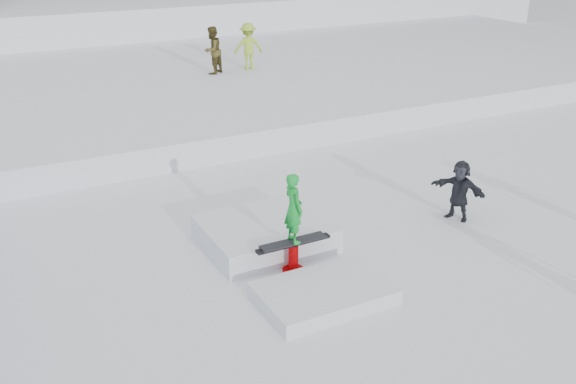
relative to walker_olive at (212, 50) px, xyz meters
name	(u,v)px	position (x,y,z in m)	size (l,w,h in m)	color
ground	(313,285)	(-3.79, -14.76, -1.73)	(120.00, 120.00, 0.00)	white
snow_berm	(52,21)	(-3.79, 15.24, -0.53)	(60.00, 14.00, 2.40)	white
snow_midrise	(113,87)	(-3.79, 1.24, -1.33)	(50.00, 18.00, 0.80)	white
walker_olive	(212,50)	(0.00, 0.00, 0.00)	(0.90, 0.71, 1.86)	#483E19
walker_ygreen	(248,46)	(1.64, 0.17, 0.00)	(1.20, 0.69, 1.86)	#A6CE33
spectator_dark	(459,190)	(0.71, -13.73, -1.01)	(1.34, 0.43, 1.44)	#202229
jib_rail_feature	(280,246)	(-3.89, -13.56, -1.43)	(2.60, 4.40, 2.11)	white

